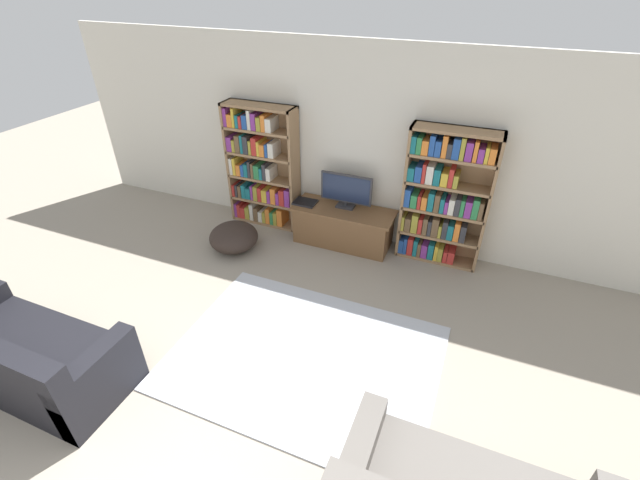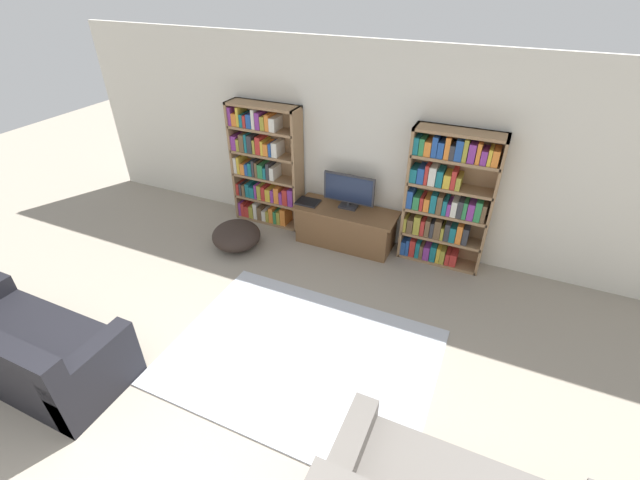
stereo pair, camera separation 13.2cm
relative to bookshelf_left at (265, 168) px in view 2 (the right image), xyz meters
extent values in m
cube|color=silver|center=(1.44, 0.18, 0.45)|extent=(8.80, 0.06, 2.60)
cube|color=#93704C|center=(-0.46, -0.02, 0.03)|extent=(0.04, 0.30, 1.76)
cube|color=#93704C|center=(0.54, -0.02, 0.03)|extent=(0.04, 0.30, 1.76)
cube|color=#93704C|center=(0.04, 0.11, 0.03)|extent=(1.03, 0.04, 1.76)
cube|color=#93704C|center=(0.04, -0.02, 0.90)|extent=(1.03, 0.30, 0.04)
cube|color=#93704C|center=(0.04, -0.02, -0.83)|extent=(1.00, 0.30, 0.04)
cube|color=#7F338C|center=(-0.42, -0.03, -0.70)|extent=(0.04, 0.24, 0.21)
cube|color=#B72D28|center=(-0.37, -0.03, -0.70)|extent=(0.05, 0.24, 0.21)
cube|color=#B72D28|center=(-0.30, -0.03, -0.72)|extent=(0.08, 0.24, 0.17)
cube|color=#9E9333|center=(-0.22, -0.03, -0.72)|extent=(0.07, 0.24, 0.19)
cube|color=silver|center=(-0.15, -0.03, -0.68)|extent=(0.06, 0.24, 0.25)
cube|color=brown|center=(-0.07, -0.03, -0.71)|extent=(0.07, 0.24, 0.21)
cube|color=silver|center=(0.00, -0.03, -0.73)|extent=(0.06, 0.24, 0.16)
cube|color=#9E9333|center=(0.06, -0.03, -0.72)|extent=(0.05, 0.24, 0.17)
cube|color=orange|center=(0.13, -0.03, -0.69)|extent=(0.07, 0.24, 0.24)
cube|color=#2D7F47|center=(0.19, -0.03, -0.71)|extent=(0.05, 0.24, 0.19)
cube|color=#9E9333|center=(0.25, -0.03, -0.71)|extent=(0.06, 0.24, 0.20)
cube|color=orange|center=(0.33, -0.03, -0.68)|extent=(0.08, 0.24, 0.26)
cube|color=#93704C|center=(0.04, -0.02, -0.48)|extent=(1.00, 0.30, 0.04)
cube|color=#B72D28|center=(-0.42, -0.03, -0.37)|extent=(0.04, 0.24, 0.18)
cube|color=#333338|center=(-0.37, -0.03, -0.37)|extent=(0.04, 0.24, 0.18)
cube|color=brown|center=(-0.32, -0.03, -0.37)|extent=(0.05, 0.24, 0.18)
cube|color=#196B75|center=(-0.25, -0.03, -0.36)|extent=(0.06, 0.24, 0.21)
cube|color=#196B75|center=(-0.17, -0.03, -0.37)|extent=(0.08, 0.24, 0.17)
cube|color=#7F338C|center=(-0.11, -0.03, -0.35)|extent=(0.04, 0.24, 0.22)
cube|color=#9E9333|center=(-0.05, -0.03, -0.35)|extent=(0.06, 0.24, 0.22)
cube|color=#B72D28|center=(0.02, -0.03, -0.35)|extent=(0.06, 0.24, 0.21)
cube|color=gold|center=(0.10, -0.03, -0.36)|extent=(0.08, 0.24, 0.19)
cube|color=#7F338C|center=(0.17, -0.03, -0.36)|extent=(0.05, 0.24, 0.19)
cube|color=orange|center=(0.24, -0.03, -0.34)|extent=(0.08, 0.24, 0.24)
cube|color=#7F338C|center=(0.31, -0.03, -0.37)|extent=(0.05, 0.24, 0.18)
cube|color=#B72D28|center=(0.38, -0.03, -0.34)|extent=(0.08, 0.24, 0.24)
cube|color=#7F338C|center=(0.46, -0.03, -0.33)|extent=(0.08, 0.24, 0.25)
cube|color=#93704C|center=(0.04, -0.02, -0.12)|extent=(1.00, 0.30, 0.04)
cube|color=silver|center=(-0.41, -0.03, 0.01)|extent=(0.05, 0.24, 0.24)
cube|color=gold|center=(-0.36, -0.03, 0.02)|extent=(0.04, 0.24, 0.25)
cube|color=orange|center=(-0.29, -0.03, -0.03)|extent=(0.07, 0.24, 0.16)
cube|color=#234C99|center=(-0.23, -0.03, -0.02)|extent=(0.05, 0.24, 0.17)
cube|color=#196B75|center=(-0.17, -0.03, -0.01)|extent=(0.06, 0.24, 0.19)
cube|color=#333338|center=(-0.12, -0.03, 0.01)|extent=(0.04, 0.24, 0.24)
cube|color=brown|center=(-0.07, -0.03, 0.00)|extent=(0.04, 0.24, 0.22)
cube|color=#2D7F47|center=(0.00, -0.03, -0.01)|extent=(0.08, 0.24, 0.20)
cube|color=#196B75|center=(0.07, -0.03, -0.02)|extent=(0.04, 0.24, 0.16)
cube|color=#333338|center=(0.12, -0.03, 0.01)|extent=(0.05, 0.24, 0.23)
cube|color=silver|center=(0.19, -0.03, -0.01)|extent=(0.07, 0.24, 0.19)
cube|color=#93704C|center=(0.04, -0.02, 0.23)|extent=(1.00, 0.30, 0.04)
cube|color=#7F338C|center=(-0.40, -0.03, 0.35)|extent=(0.08, 0.24, 0.20)
cube|color=#9E9333|center=(-0.33, -0.03, 0.33)|extent=(0.05, 0.24, 0.17)
cube|color=brown|center=(-0.26, -0.03, 0.37)|extent=(0.08, 0.24, 0.24)
cube|color=#196B75|center=(-0.20, -0.03, 0.37)|extent=(0.04, 0.24, 0.25)
cube|color=#333338|center=(-0.14, -0.03, 0.37)|extent=(0.07, 0.24, 0.24)
cube|color=#9E9333|center=(-0.07, -0.03, 0.34)|extent=(0.04, 0.24, 0.19)
cube|color=#B72D28|center=(0.00, -0.03, 0.37)|extent=(0.08, 0.24, 0.24)
cube|color=gold|center=(0.06, -0.03, 0.35)|extent=(0.04, 0.24, 0.20)
cube|color=orange|center=(0.12, -0.03, 0.33)|extent=(0.07, 0.24, 0.17)
cube|color=#234C99|center=(0.18, -0.03, 0.34)|extent=(0.04, 0.24, 0.18)
cube|color=silver|center=(0.25, -0.03, 0.35)|extent=(0.08, 0.24, 0.20)
cube|color=#93704C|center=(0.04, -0.02, 0.58)|extent=(1.00, 0.30, 0.04)
cube|color=#7F338C|center=(-0.41, -0.03, 0.72)|extent=(0.05, 0.24, 0.25)
cube|color=orange|center=(-0.35, -0.03, 0.68)|extent=(0.08, 0.24, 0.17)
cube|color=gold|center=(-0.29, -0.03, 0.73)|extent=(0.04, 0.24, 0.26)
cube|color=#196B75|center=(-0.24, -0.03, 0.68)|extent=(0.05, 0.24, 0.17)
cube|color=#B72D28|center=(-0.19, -0.03, 0.68)|extent=(0.04, 0.24, 0.16)
cube|color=#234C99|center=(-0.12, -0.03, 0.69)|extent=(0.08, 0.24, 0.19)
cube|color=silver|center=(-0.05, -0.03, 0.73)|extent=(0.05, 0.24, 0.26)
cube|color=#7F338C|center=(0.02, -0.03, 0.71)|extent=(0.07, 0.24, 0.22)
cube|color=#9E9333|center=(0.09, -0.03, 0.69)|extent=(0.06, 0.24, 0.18)
cube|color=orange|center=(0.16, -0.03, 0.70)|extent=(0.06, 0.24, 0.21)
cube|color=silver|center=(0.24, -0.03, 0.69)|extent=(0.08, 0.24, 0.18)
cube|color=#93704C|center=(2.08, -0.02, 0.03)|extent=(0.04, 0.30, 1.76)
cube|color=#93704C|center=(3.08, -0.02, 0.03)|extent=(0.04, 0.30, 1.76)
cube|color=#93704C|center=(2.58, 0.11, 0.03)|extent=(1.03, 0.04, 1.76)
cube|color=#93704C|center=(2.58, -0.02, 0.90)|extent=(1.03, 0.30, 0.04)
cube|color=#93704C|center=(2.58, -0.02, -0.83)|extent=(1.00, 0.30, 0.04)
cube|color=#234C99|center=(2.13, -0.03, -0.71)|extent=(0.06, 0.24, 0.19)
cube|color=#234C99|center=(2.19, -0.03, -0.69)|extent=(0.04, 0.24, 0.23)
cube|color=#B72D28|center=(2.25, -0.03, -0.69)|extent=(0.07, 0.24, 0.24)
cube|color=#196B75|center=(2.32, -0.03, -0.69)|extent=(0.05, 0.24, 0.23)
cube|color=brown|center=(2.37, -0.03, -0.71)|extent=(0.04, 0.24, 0.20)
cube|color=#7F338C|center=(2.44, -0.03, -0.71)|extent=(0.08, 0.24, 0.19)
cube|color=#196B75|center=(2.52, -0.03, -0.70)|extent=(0.07, 0.24, 0.22)
cube|color=gold|center=(2.59, -0.03, -0.70)|extent=(0.04, 0.24, 0.21)
cube|color=#9E9333|center=(2.64, -0.03, -0.71)|extent=(0.06, 0.24, 0.19)
cube|color=#B72D28|center=(2.71, -0.03, -0.73)|extent=(0.05, 0.24, 0.16)
cube|color=#B72D28|center=(2.78, -0.03, -0.73)|extent=(0.08, 0.24, 0.17)
cube|color=#93704C|center=(2.58, -0.02, -0.48)|extent=(1.00, 0.30, 0.04)
cube|color=#9E9333|center=(2.12, -0.03, -0.36)|extent=(0.04, 0.24, 0.20)
cube|color=brown|center=(2.18, -0.03, -0.36)|extent=(0.07, 0.24, 0.19)
cube|color=#9E9333|center=(2.27, -0.03, -0.33)|extent=(0.08, 0.24, 0.25)
cube|color=#B72D28|center=(2.34, -0.03, -0.35)|extent=(0.05, 0.24, 0.21)
cube|color=brown|center=(2.40, -0.03, -0.34)|extent=(0.06, 0.24, 0.23)
cube|color=#333338|center=(2.46, -0.03, -0.35)|extent=(0.04, 0.24, 0.21)
cube|color=brown|center=(2.53, -0.03, -0.33)|extent=(0.08, 0.24, 0.25)
cube|color=#9E9333|center=(2.59, -0.03, -0.37)|extent=(0.04, 0.24, 0.17)
cube|color=#333338|center=(2.64, -0.03, -0.34)|extent=(0.06, 0.24, 0.24)
cube|color=#196B75|center=(2.71, -0.03, -0.36)|extent=(0.07, 0.24, 0.20)
cube|color=orange|center=(2.79, -0.03, -0.33)|extent=(0.07, 0.24, 0.25)
cube|color=#333338|center=(2.87, -0.03, -0.35)|extent=(0.07, 0.24, 0.22)
cube|color=#93704C|center=(2.58, -0.02, -0.12)|extent=(1.00, 0.30, 0.04)
cube|color=#234C99|center=(2.14, -0.03, 0.01)|extent=(0.07, 0.24, 0.23)
cube|color=#2D7F47|center=(2.22, -0.03, -0.02)|extent=(0.08, 0.24, 0.17)
cube|color=#B72D28|center=(2.28, -0.03, -0.02)|extent=(0.04, 0.24, 0.18)
cube|color=orange|center=(2.35, -0.03, -0.02)|extent=(0.07, 0.24, 0.17)
cube|color=#196B75|center=(2.42, -0.03, 0.01)|extent=(0.07, 0.24, 0.24)
cube|color=brown|center=(2.50, -0.03, 0.01)|extent=(0.06, 0.24, 0.23)
cube|color=#196B75|center=(2.56, -0.03, -0.01)|extent=(0.05, 0.24, 0.19)
cube|color=#7F338C|center=(2.61, -0.03, -0.02)|extent=(0.04, 0.24, 0.16)
cube|color=silver|center=(2.67, -0.03, -0.01)|extent=(0.07, 0.24, 0.20)
cube|color=#333338|center=(2.74, -0.03, 0.00)|extent=(0.06, 0.24, 0.22)
cube|color=#2D7F47|center=(2.80, -0.03, 0.00)|extent=(0.05, 0.24, 0.22)
cube|color=#7F338C|center=(2.87, -0.03, 0.00)|extent=(0.08, 0.24, 0.21)
cube|color=#2D7F47|center=(2.95, -0.03, 0.02)|extent=(0.07, 0.24, 0.25)
cube|color=brown|center=(3.01, -0.03, 0.00)|extent=(0.05, 0.24, 0.22)
cube|color=#93704C|center=(2.58, -0.02, 0.23)|extent=(1.00, 0.30, 0.04)
cube|color=#196B75|center=(2.14, -0.03, 0.33)|extent=(0.08, 0.24, 0.17)
cube|color=#234C99|center=(2.23, -0.03, 0.34)|extent=(0.08, 0.24, 0.20)
cube|color=#B72D28|center=(2.29, -0.03, 0.37)|extent=(0.04, 0.24, 0.24)
cube|color=silver|center=(2.36, -0.03, 0.36)|extent=(0.08, 0.24, 0.23)
cube|color=#196B75|center=(2.45, -0.03, 0.34)|extent=(0.07, 0.24, 0.20)
cube|color=gold|center=(2.54, -0.03, 0.33)|extent=(0.08, 0.24, 0.17)
cube|color=#B72D28|center=(2.61, -0.03, 0.36)|extent=(0.05, 0.24, 0.23)
cube|color=#9E9333|center=(2.67, -0.03, 0.33)|extent=(0.05, 0.24, 0.16)
cube|color=#93704C|center=(2.58, -0.02, 0.58)|extent=(1.00, 0.30, 0.04)
cube|color=#196B75|center=(2.13, -0.03, 0.70)|extent=(0.06, 0.24, 0.20)
cube|color=#2D7F47|center=(2.19, -0.03, 0.70)|extent=(0.06, 0.24, 0.20)
cube|color=orange|center=(2.26, -0.03, 0.68)|extent=(0.08, 0.24, 0.17)
cube|color=#234C99|center=(2.34, -0.03, 0.72)|extent=(0.06, 0.24, 0.24)
cube|color=#234C99|center=(2.41, -0.03, 0.69)|extent=(0.07, 0.24, 0.19)
cube|color=orange|center=(2.48, -0.03, 0.72)|extent=(0.06, 0.24, 0.25)
cube|color=#333338|center=(2.54, -0.03, 0.68)|extent=(0.05, 0.24, 0.17)
cube|color=#234C99|center=(2.61, -0.03, 0.72)|extent=(0.08, 0.24, 0.24)
cube|color=#9E9333|center=(2.68, -0.03, 0.73)|extent=(0.05, 0.24, 0.25)
cube|color=#7F338C|center=(2.75, -0.03, 0.71)|extent=(0.08, 0.24, 0.21)
cube|color=orange|center=(2.82, -0.03, 0.72)|extent=(0.04, 0.24, 0.24)
cube|color=#7F338C|center=(2.88, -0.03, 0.68)|extent=(0.07, 0.24, 0.16)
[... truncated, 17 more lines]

